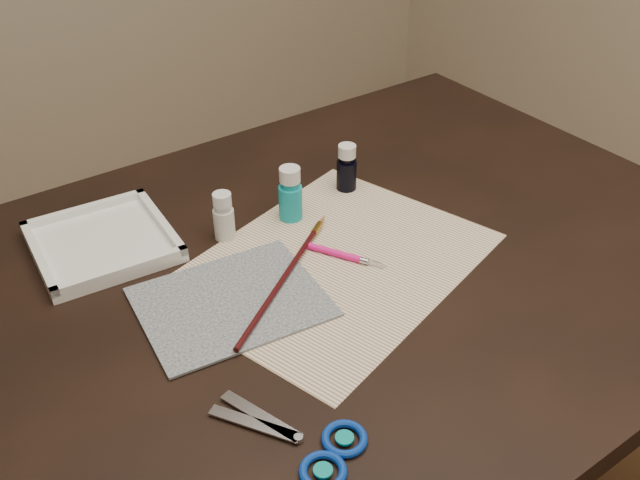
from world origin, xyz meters
TOP-DOWN VIEW (x-y plane):
  - table at (0.00, 0.00)m, footprint 1.30×0.90m
  - paper at (0.02, -0.00)m, footprint 0.52×0.45m
  - canvas at (-0.15, 0.00)m, footprint 0.26×0.22m
  - paint_bottle_white at (-0.07, 0.15)m, footprint 0.04×0.04m
  - paint_bottle_cyan at (0.04, 0.14)m, footprint 0.05×0.05m
  - paint_bottle_navy at (0.17, 0.16)m, footprint 0.04×0.04m
  - paintbrush at (-0.06, 0.01)m, footprint 0.28×0.19m
  - craft_knife at (0.04, -0.01)m, footprint 0.07×0.12m
  - scissors at (-0.22, -0.23)m, footprint 0.19×0.22m
  - palette_tray at (-0.24, 0.23)m, footprint 0.21×0.21m

SIDE VIEW (x-z plane):
  - table at x=0.00m, z-range 0.00..0.75m
  - paper at x=0.02m, z-range 0.75..0.75m
  - canvas at x=-0.15m, z-range 0.75..0.76m
  - scissors at x=-0.22m, z-range 0.75..0.76m
  - craft_knife at x=0.04m, z-range 0.75..0.76m
  - paintbrush at x=-0.06m, z-range 0.76..0.77m
  - palette_tray at x=-0.24m, z-range 0.75..0.77m
  - paint_bottle_white at x=-0.07m, z-range 0.75..0.83m
  - paint_bottle_navy at x=0.17m, z-range 0.75..0.83m
  - paint_bottle_cyan at x=0.04m, z-range 0.75..0.84m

